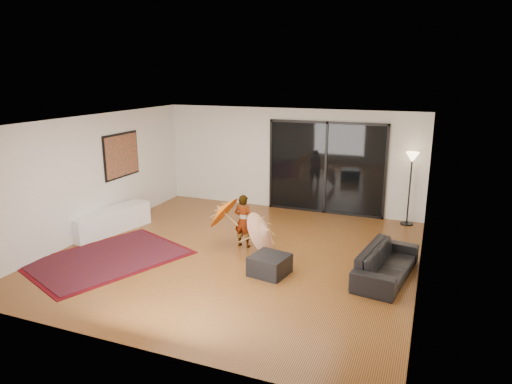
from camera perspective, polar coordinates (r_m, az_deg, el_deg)
The scene contains 17 objects.
floor at distance 9.40m, azimuth -2.43°, elevation -7.75°, with size 7.00×7.00×0.00m, color #935D28.
ceiling at distance 8.74m, azimuth -2.63°, elevation 8.85°, with size 7.00×7.00×0.00m, color white.
wall_back at distance 12.18m, azimuth 4.19°, elevation 4.07°, with size 7.00×7.00×0.00m, color silver.
wall_front at distance 6.10m, azimuth -16.10°, elevation -7.43°, with size 7.00×7.00×0.00m, color silver.
wall_left at distance 10.85m, azimuth -19.69°, elevation 1.92°, with size 7.00×7.00×0.00m, color silver.
wall_right at distance 8.24m, azimuth 20.32°, elevation -2.00°, with size 7.00×7.00×0.00m, color silver.
sliding_door at distance 11.92m, azimuth 8.73°, elevation 2.98°, with size 3.06×0.07×2.40m.
painting at distance 11.52m, azimuth -16.44°, elevation 4.42°, with size 0.04×1.28×1.08m.
media_console at distance 11.07m, azimuth -17.71°, elevation -3.44°, with size 0.49×1.97×0.55m, color white.
speaker at distance 11.29m, azimuth -16.87°, elevation -3.56°, with size 0.30×0.30×0.35m, color #424244.
persian_rug at distance 9.62m, azimuth -18.06°, elevation -7.90°, with size 3.04×3.48×0.02m.
sofa at distance 8.61m, azimuth 15.99°, elevation -8.52°, with size 1.91×0.75×0.56m, color black.
ottoman at distance 8.45m, azimuth 1.72°, elevation -9.08°, with size 0.64×0.64×0.36m, color black.
floor_lamp at distance 11.40m, azimuth 18.86°, elevation 2.87°, with size 0.31×0.31×1.78m.
child at distance 9.60m, azimuth -1.58°, elevation -3.63°, with size 0.42×0.27×1.14m, color #999999.
parasol_orange at distance 9.73m, azimuth -4.68°, elevation -2.41°, with size 0.64×0.82×0.87m.
parasol_white at distance 9.28m, azimuth 1.48°, elevation -4.71°, with size 0.61×0.92×0.96m.
Camera 1 is at (3.55, -7.93, 3.59)m, focal length 32.00 mm.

